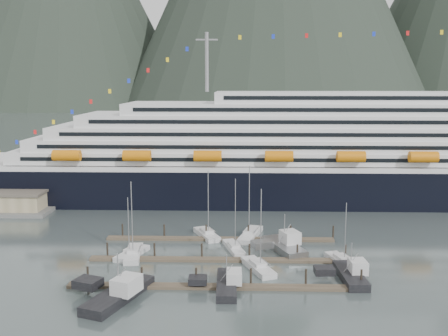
% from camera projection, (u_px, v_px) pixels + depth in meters
% --- Properties ---
extents(ground, '(1600.00, 1600.00, 0.00)m').
position_uv_depth(ground, '(244.00, 267.00, 94.92)').
color(ground, '#475353').
rests_on(ground, ground).
extents(cruise_ship, '(210.00, 30.40, 50.30)m').
position_uv_depth(cruise_ship, '(350.00, 158.00, 146.21)').
color(cruise_ship, black).
rests_on(cruise_ship, ground).
extents(dock_near, '(48.18, 2.28, 3.20)m').
position_uv_depth(dock_near, '(215.00, 286.00, 85.21)').
color(dock_near, '#403629').
rests_on(dock_near, ground).
extents(dock_mid, '(48.18, 2.28, 3.20)m').
position_uv_depth(dock_mid, '(218.00, 259.00, 98.02)').
color(dock_mid, '#403629').
rests_on(dock_mid, ground).
extents(dock_far, '(48.18, 2.28, 3.20)m').
position_uv_depth(dock_far, '(220.00, 239.00, 110.84)').
color(dock_far, '#403629').
rests_on(dock_far, ground).
extents(sailboat_a, '(5.71, 9.48, 12.17)m').
position_uv_depth(sailboat_a, '(132.00, 254.00, 100.75)').
color(sailboat_a, silver).
rests_on(sailboat_a, ground).
extents(sailboat_b, '(3.91, 11.05, 15.34)m').
position_uv_depth(sailboat_b, '(134.00, 254.00, 100.56)').
color(sailboat_b, silver).
rests_on(sailboat_b, ground).
extents(sailboat_c, '(6.31, 10.50, 15.46)m').
position_uv_depth(sailboat_c, '(258.00, 268.00, 93.25)').
color(sailboat_c, silver).
rests_on(sailboat_c, ground).
extents(sailboat_d, '(4.91, 10.18, 15.07)m').
position_uv_depth(sailboat_d, '(234.00, 248.00, 104.10)').
color(sailboat_d, silver).
rests_on(sailboat_d, ground).
extents(sailboat_f, '(6.55, 10.17, 15.15)m').
position_uv_depth(sailboat_f, '(207.00, 235.00, 113.07)').
color(sailboat_f, silver).
rests_on(sailboat_f, ground).
extents(sailboat_g, '(5.94, 12.21, 16.33)m').
position_uv_depth(sailboat_g, '(250.00, 235.00, 112.78)').
color(sailboat_g, silver).
rests_on(sailboat_g, ground).
extents(sailboat_h, '(5.25, 9.43, 12.17)m').
position_uv_depth(sailboat_h, '(342.00, 261.00, 96.50)').
color(sailboat_h, silver).
rests_on(sailboat_h, ground).
extents(trawler_a, '(12.26, 15.42, 8.26)m').
position_uv_depth(trawler_a, '(118.00, 293.00, 80.60)').
color(trawler_a, black).
rests_on(trawler_a, ground).
extents(trawler_c, '(8.69, 12.37, 6.24)m').
position_uv_depth(trawler_c, '(226.00, 283.00, 84.98)').
color(trawler_c, black).
rests_on(trawler_c, ground).
extents(trawler_d, '(8.90, 12.02, 7.05)m').
position_uv_depth(trawler_d, '(350.00, 274.00, 88.84)').
color(trawler_d, black).
rests_on(trawler_d, ground).
extents(trawler_e, '(10.96, 13.19, 8.21)m').
position_uv_depth(trawler_e, '(283.00, 246.00, 103.74)').
color(trawler_e, gray).
rests_on(trawler_e, ground).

